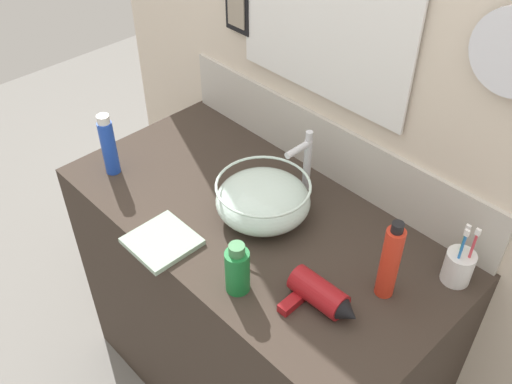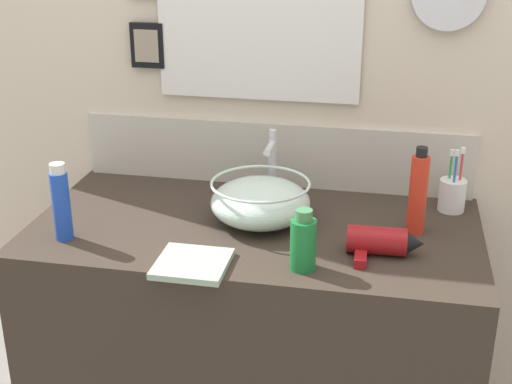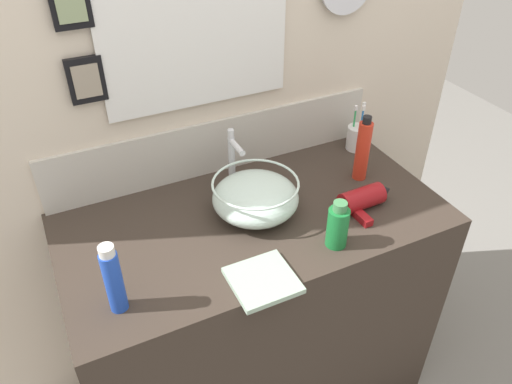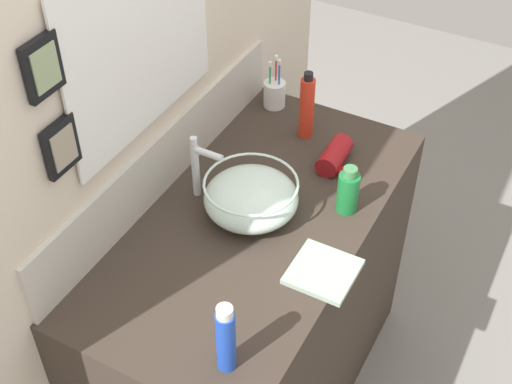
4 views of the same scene
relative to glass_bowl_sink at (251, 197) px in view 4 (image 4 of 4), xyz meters
The scene contains 10 objects.
vanity_counter 0.52m from the glass_bowl_sink, 119.32° to the right, with size 1.23×0.63×0.92m, color #382D26.
back_panel 0.38m from the glass_bowl_sink, 92.19° to the left, with size 2.07×0.10×2.35m.
glass_bowl_sink is the anchor object (origin of this frame).
faucet 0.18m from the glass_bowl_sink, 90.00° to the left, with size 0.02×0.10×0.21m.
hair_drier 0.36m from the glass_bowl_sink, 20.43° to the right, with size 0.19×0.13×0.07m.
toothbrush_cup 0.56m from the glass_bowl_sink, 20.24° to the left, with size 0.08×0.08×0.19m.
lotion_bottle 0.53m from the glass_bowl_sink, 157.70° to the right, with size 0.05×0.05×0.21m.
soap_dispenser 0.28m from the glass_bowl_sink, 57.55° to the right, with size 0.06×0.06×0.16m.
shampoo_bottle 0.42m from the glass_bowl_sink, ahead, with size 0.05×0.05×0.24m.
hand_towel 0.31m from the glass_bowl_sink, 111.98° to the right, with size 0.17×0.17×0.02m, color #99B29E.
Camera 4 is at (-1.32, -0.71, 2.37)m, focal length 50.00 mm.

